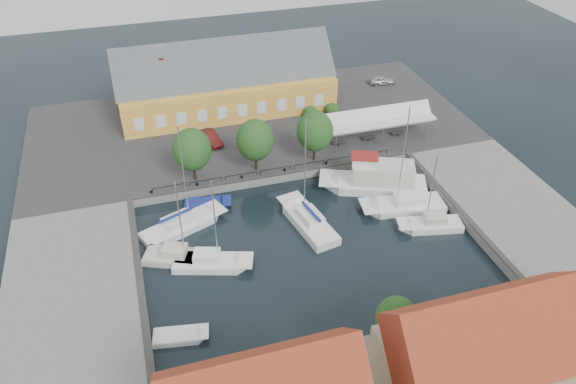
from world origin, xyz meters
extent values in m
plane|color=black|center=(0.00, 0.00, 0.00)|extent=(140.00, 140.00, 0.00)
cube|color=#2D2D30|center=(0.00, 23.00, 0.50)|extent=(56.00, 26.00, 1.00)
cube|color=slate|center=(-22.00, -2.00, 0.50)|extent=(12.00, 24.00, 1.00)
cube|color=slate|center=(22.00, -2.00, 0.50)|extent=(12.00, 24.00, 1.00)
cube|color=#383533|center=(0.00, 10.30, 1.06)|extent=(56.00, 0.60, 0.12)
cube|color=#383533|center=(-16.30, -2.00, 1.06)|extent=(0.60, 24.00, 0.12)
cube|color=#383533|center=(16.30, -2.00, 1.06)|extent=(0.60, 24.00, 0.12)
cylinder|color=black|center=(-14.00, 10.60, 1.20)|extent=(0.24, 0.24, 0.40)
cylinder|color=black|center=(-9.00, 10.60, 1.20)|extent=(0.24, 0.24, 0.40)
cylinder|color=black|center=(-4.00, 10.60, 1.20)|extent=(0.24, 0.24, 0.40)
cylinder|color=black|center=(1.00, 10.60, 1.20)|extent=(0.24, 0.24, 0.40)
cylinder|color=black|center=(6.00, 10.60, 1.20)|extent=(0.24, 0.24, 0.40)
cylinder|color=black|center=(11.00, 10.60, 1.20)|extent=(0.24, 0.24, 0.40)
cylinder|color=black|center=(16.00, 10.60, 1.20)|extent=(0.24, 0.24, 0.40)
cube|color=gold|center=(-2.00, 28.00, 3.25)|extent=(28.00, 10.00, 4.50)
cube|color=#474C51|center=(-2.00, 28.00, 6.75)|extent=(28.56, 7.60, 7.60)
cube|color=gold|center=(-12.00, 34.00, 2.75)|extent=(6.00, 6.00, 3.50)
cube|color=brown|center=(-10.00, 28.00, 8.60)|extent=(0.60, 0.60, 1.20)
cube|color=silver|center=(14.00, 14.50, 3.70)|extent=(14.00, 4.00, 0.25)
cylinder|color=silver|center=(8.00, 12.70, 2.35)|extent=(0.10, 0.10, 2.70)
cylinder|color=silver|center=(8.00, 16.30, 2.35)|extent=(0.10, 0.10, 2.70)
cylinder|color=silver|center=(14.00, 12.70, 2.35)|extent=(0.10, 0.10, 2.70)
cylinder|color=silver|center=(14.00, 16.30, 2.35)|extent=(0.10, 0.10, 2.70)
cylinder|color=silver|center=(20.00, 12.70, 2.35)|extent=(0.10, 0.10, 2.70)
cylinder|color=silver|center=(20.00, 16.30, 2.35)|extent=(0.10, 0.10, 2.70)
cylinder|color=black|center=(-9.00, 12.00, 2.05)|extent=(0.30, 0.30, 2.10)
ellipsoid|color=#173F16|center=(-9.00, 12.00, 4.88)|extent=(4.20, 4.20, 4.83)
cylinder|color=black|center=(-2.00, 12.00, 2.05)|extent=(0.30, 0.30, 2.10)
ellipsoid|color=#173F16|center=(-2.00, 12.00, 4.88)|extent=(4.20, 4.20, 4.83)
cylinder|color=black|center=(5.00, 12.00, 2.05)|extent=(0.30, 0.30, 2.10)
ellipsoid|color=#173F16|center=(5.00, 12.00, 4.88)|extent=(4.20, 4.20, 4.83)
imported|color=#B0B3B8|center=(21.50, 28.97, 1.63)|extent=(3.95, 2.25, 1.26)
imported|color=#511412|center=(-5.87, 19.44, 1.69)|extent=(2.56, 4.45, 1.39)
cube|color=white|center=(0.99, 1.23, 0.15)|extent=(4.05, 7.69, 1.50)
cube|color=white|center=(0.83, 2.13, 0.94)|extent=(4.21, 9.11, 0.08)
cube|color=white|center=(0.96, 1.41, 1.40)|extent=(2.37, 3.22, 0.90)
cylinder|color=silver|center=(0.72, 2.67, 6.38)|extent=(0.12, 0.12, 10.96)
cube|color=navy|center=(0.99, 1.23, 2.15)|extent=(0.89, 3.63, 0.22)
cube|color=white|center=(10.85, 5.60, 0.10)|extent=(10.30, 6.98, 1.80)
cube|color=white|center=(9.73, 6.05, 1.04)|extent=(12.04, 7.58, 0.08)
cube|color=beige|center=(10.85, 5.60, 2.10)|extent=(7.30, 5.35, 2.20)
cube|color=white|center=(8.84, 6.42, 3.50)|extent=(3.21, 2.84, 1.20)
cube|color=maroon|center=(8.84, 6.42, 4.15)|extent=(3.47, 3.03, 0.10)
cube|color=white|center=(12.18, 1.49, 0.05)|extent=(7.65, 4.11, 1.30)
cube|color=white|center=(11.28, 1.63, 0.74)|extent=(9.07, 4.20, 0.08)
cube|color=white|center=(12.00, 1.52, 1.20)|extent=(3.19, 2.49, 0.90)
cylinder|color=silver|center=(10.74, 1.71, 6.38)|extent=(0.12, 0.12, 11.37)
cube|color=white|center=(13.14, -2.33, 0.05)|extent=(5.71, 3.30, 1.30)
cube|color=white|center=(12.49, -2.19, 0.74)|extent=(6.74, 3.44, 0.08)
cube|color=beige|center=(13.01, -2.30, 1.20)|extent=(2.41, 1.93, 0.90)
cylinder|color=silver|center=(12.10, -2.10, 4.72)|extent=(0.12, 0.12, 8.05)
cube|color=white|center=(-12.07, 4.79, 0.05)|extent=(7.86, 5.25, 1.30)
cube|color=white|center=(-11.21, 5.14, 0.74)|extent=(9.19, 5.71, 0.08)
cube|color=white|center=(-11.90, 4.86, 1.20)|extent=(3.42, 2.79, 0.90)
cylinder|color=silver|center=(-10.70, 5.35, 6.09)|extent=(0.12, 0.12, 10.78)
cube|color=navy|center=(-12.07, 4.79, 1.95)|extent=(3.51, 1.59, 0.22)
cube|color=beige|center=(-12.96, 0.45, 0.05)|extent=(6.09, 4.47, 1.30)
cube|color=beige|center=(-12.32, 0.17, 0.74)|extent=(7.07, 4.84, 0.08)
cube|color=beige|center=(-12.83, 0.39, 1.20)|extent=(2.71, 2.41, 0.90)
cylinder|color=silver|center=(-11.94, 0.00, 4.89)|extent=(0.12, 0.12, 8.38)
cube|color=white|center=(-10.19, -1.20, 0.05)|extent=(6.53, 4.17, 1.30)
cube|color=white|center=(-9.47, -1.43, 0.74)|extent=(7.66, 4.44, 0.08)
cube|color=white|center=(-10.05, -1.25, 1.20)|extent=(2.82, 2.33, 0.90)
cylinder|color=silver|center=(-9.04, -1.57, 5.20)|extent=(0.12, 0.12, 9.01)
cube|color=white|center=(-14.04, -9.03, 0.05)|extent=(3.91, 2.34, 0.90)
cube|color=white|center=(-13.59, -9.10, 0.54)|extent=(4.62, 2.40, 0.08)
cube|color=navy|center=(-8.80, 8.18, 0.05)|extent=(4.34, 2.69, 0.80)
cube|color=navy|center=(-8.30, 8.10, 0.49)|extent=(5.13, 2.75, 0.08)
cube|color=brown|center=(-7.80, -23.00, 10.80)|extent=(0.60, 0.60, 0.80)
cube|color=#9C3521|center=(4.00, -23.00, 9.75)|extent=(12.36, 6.50, 6.50)
cube|color=brown|center=(1.00, -23.00, 11.40)|extent=(0.70, 0.70, 1.00)
cube|color=brown|center=(6.40, -23.00, 11.30)|extent=(0.60, 0.60, 0.80)
camera|label=1|loc=(-14.07, -40.58, 36.26)|focal=35.00mm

